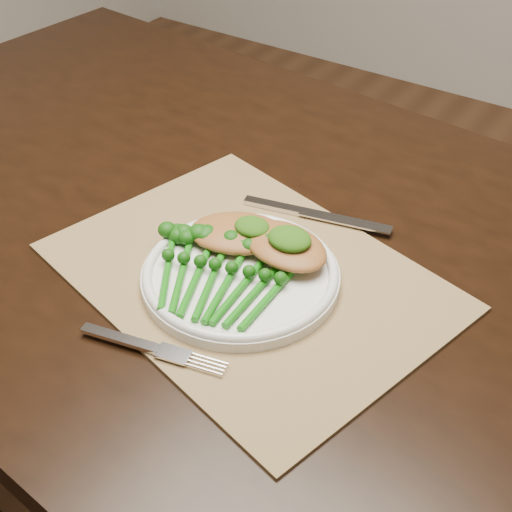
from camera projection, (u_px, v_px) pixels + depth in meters
The scene contains 11 objects.
floor at pixel (284, 492), 1.51m from camera, with size 4.00×4.00×0.00m, color brown.
dining_table at pixel (240, 396), 1.23m from camera, with size 1.68×1.05×0.75m.
placemat at pixel (248, 276), 0.91m from camera, with size 0.48×0.35×0.00m, color olive.
dinner_plate at pixel (241, 274), 0.89m from camera, with size 0.25×0.25×0.02m.
knife at pixel (302, 212), 1.00m from camera, with size 0.21×0.06×0.01m.
fork at pixel (162, 351), 0.79m from camera, with size 0.18×0.06×0.01m.
chicken_fillet_left at pixel (238, 233), 0.93m from camera, with size 0.13×0.09×0.03m, color #9F622E.
chicken_fillet_right at pixel (285, 245), 0.90m from camera, with size 0.12×0.08×0.02m, color #9F622E.
pesto_dollop_left at pixel (252, 227), 0.91m from camera, with size 0.05×0.04×0.02m, color #194309.
pesto_dollop_right at pixel (290, 239), 0.88m from camera, with size 0.06×0.05×0.02m, color #194309.
broccolini_bundle at pixel (218, 283), 0.86m from camera, with size 0.20×0.21×0.04m.
Camera 1 is at (0.43, -0.75, 1.34)m, focal length 50.00 mm.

